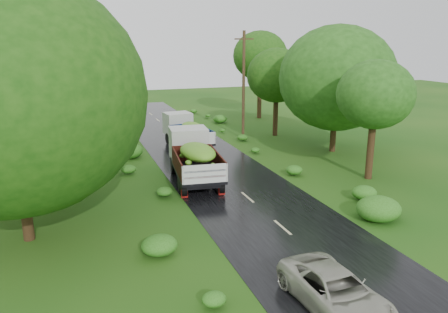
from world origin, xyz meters
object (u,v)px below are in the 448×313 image
truck_far (186,130)px  utility_pole (244,85)px  truck_near (194,155)px  car (336,291)px

truck_far → utility_pole: bearing=8.3°
truck_near → utility_pole: bearing=60.2°
truck_near → truck_far: size_ratio=1.13×
truck_near → car: size_ratio=1.57×
truck_far → truck_near: bearing=-107.9°
truck_near → utility_pole: 11.95m
utility_pole → truck_far: bearing=-152.7°
truck_near → utility_pole: size_ratio=0.78×
truck_near → car: truck_near is taller
car → utility_pole: (6.25, 23.02, 3.85)m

